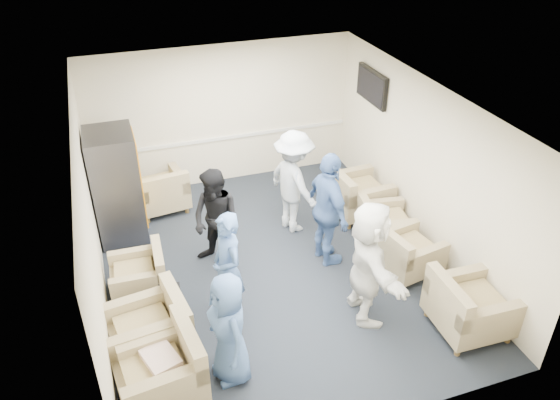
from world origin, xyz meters
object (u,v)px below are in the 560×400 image
object	(u,v)px
armchair_right_midnear	(405,254)
person_mid_right	(328,210)
armchair_left_far	(142,276)
armchair_right_midfar	(382,225)
armchair_right_far	(355,196)
armchair_left_mid	(154,331)
person_back_left	(216,221)
person_back_right	(294,182)
person_front_left	(229,329)
armchair_right_near	(466,308)
vending_machine	(117,186)
person_front_right	(369,262)
person_mid_left	(228,269)
armchair_corner	(161,193)
armchair_left_near	(164,370)

from	to	relation	value
armchair_right_midnear	person_mid_right	distance (m)	1.35
person_mid_right	armchair_left_far	bearing A→B (deg)	82.94
armchair_right_midfar	armchair_right_far	size ratio (longest dim) A/B	0.93
armchair_left_mid	person_back_left	world-z (taller)	person_back_left
person_back_right	person_front_left	bearing A→B (deg)	129.57
armchair_right_midnear	person_front_left	bearing A→B (deg)	99.78
armchair_left_mid	person_mid_right	world-z (taller)	person_mid_right
armchair_right_near	armchair_right_midfar	bearing A→B (deg)	3.61
person_back_left	armchair_right_midnear	bearing A→B (deg)	28.56
armchair_left_mid	person_back_left	xyz separation A→B (m)	(1.18, 1.52, 0.46)
vending_machine	person_front_right	world-z (taller)	vending_machine
armchair_right_midfar	armchair_right_midnear	bearing A→B (deg)	-174.53
person_mid_right	person_back_left	bearing A→B (deg)	70.94
person_mid_left	armchair_right_midnear	bearing A→B (deg)	80.47
person_mid_left	person_front_right	xyz separation A→B (m)	(1.77, -0.56, 0.07)
armchair_right_midfar	armchair_left_mid	bearing A→B (deg)	117.14
armchair_left_mid	armchair_corner	size ratio (longest dim) A/B	1.05
armchair_corner	person_front_left	distance (m)	4.10
person_back_left	person_front_right	size ratio (longest dim) A/B	0.92
armchair_corner	person_front_left	world-z (taller)	person_front_left
armchair_right_midnear	armchair_corner	size ratio (longest dim) A/B	0.96
armchair_right_midfar	person_front_left	distance (m)	3.64
person_mid_left	person_back_right	world-z (taller)	person_back_right
person_front_left	person_front_right	world-z (taller)	person_front_right
armchair_left_mid	person_front_left	world-z (taller)	person_front_left
armchair_right_far	person_mid_left	bearing A→B (deg)	120.03
person_front_left	person_mid_right	world-z (taller)	person_mid_right
armchair_right_near	person_mid_right	world-z (taller)	person_mid_right
vending_machine	person_back_right	size ratio (longest dim) A/B	1.05
armchair_right_midnear	vending_machine	size ratio (longest dim) A/B	0.51
armchair_right_midfar	vending_machine	xyz separation A→B (m)	(-4.02, 1.58, 0.62)
armchair_right_far	person_back_left	world-z (taller)	person_back_left
armchair_left_near	armchair_corner	distance (m)	4.13
armchair_left_mid	armchair_right_midfar	size ratio (longest dim) A/B	1.14
armchair_left_far	person_mid_left	bearing A→B (deg)	53.32
armchair_corner	vending_machine	size ratio (longest dim) A/B	0.53
armchair_left_near	vending_machine	xyz separation A→B (m)	(-0.16, 3.51, 0.57)
armchair_left_near	armchair_right_far	xyz separation A→B (m)	(3.80, 2.83, -0.00)
armchair_right_midfar	person_back_right	distance (m)	1.61
person_back_right	person_front_right	size ratio (longest dim) A/B	1.00
armchair_left_near	armchair_left_far	world-z (taller)	armchair_left_near
armchair_right_midfar	person_mid_right	bearing A→B (deg)	108.42
armchair_left_near	armchair_left_far	xyz separation A→B (m)	(-0.04, 1.90, -0.07)
vending_machine	person_back_right	xyz separation A→B (m)	(2.77, -0.73, -0.04)
person_mid_left	person_front_right	size ratio (longest dim) A/B	0.92
armchair_left_far	armchair_right_midnear	bearing A→B (deg)	80.70
armchair_left_far	armchair_left_mid	bearing A→B (deg)	3.32
armchair_left_mid	person_back_left	bearing A→B (deg)	133.85
armchair_right_far	armchair_left_mid	bearing A→B (deg)	116.31
armchair_corner	armchair_left_mid	bearing A→B (deg)	72.78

